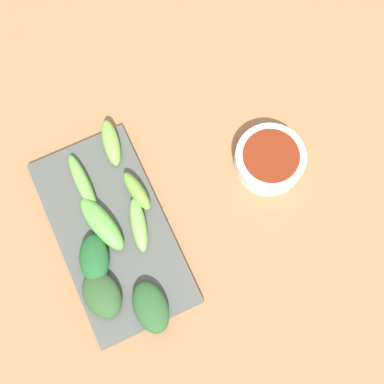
{
  "coord_description": "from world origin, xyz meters",
  "views": [
    {
      "loc": [
        0.08,
        0.15,
        0.77
      ],
      "look_at": [
        -0.01,
        -0.03,
        0.05
      ],
      "focal_mm": 48.0,
      "sensor_mm": 36.0,
      "label": 1
    }
  ],
  "objects": [
    {
      "name": "broccoli_stalk_7",
      "position": [
        0.13,
        -0.11,
        0.04
      ],
      "size": [
        0.02,
        0.1,
        0.02
      ],
      "primitive_type": "ellipsoid",
      "rotation": [
        0.0,
        0.0,
        0.02
      ],
      "color": "#6BB64C",
      "rests_on": "serving_plate"
    },
    {
      "name": "sauce_bowl",
      "position": [
        -0.14,
        -0.03,
        0.04
      ],
      "size": [
        0.11,
        0.11,
        0.04
      ],
      "color": "white",
      "rests_on": "tabletop"
    },
    {
      "name": "tabletop",
      "position": [
        0.0,
        0.0,
        0.01
      ],
      "size": [
        2.1,
        2.1,
        0.02
      ],
      "primitive_type": "cube",
      "color": "#946B47",
      "rests_on": "ground"
    },
    {
      "name": "serving_plate",
      "position": [
        0.12,
        -0.03,
        0.03
      ],
      "size": [
        0.16,
        0.3,
        0.01
      ],
      "primitive_type": "cube",
      "color": "#4A4F4D",
      "rests_on": "tabletop"
    },
    {
      "name": "broccoli_leafy_6",
      "position": [
        0.17,
        0.05,
        0.04
      ],
      "size": [
        0.06,
        0.08,
        0.03
      ],
      "primitive_type": "ellipsoid",
      "rotation": [
        0.0,
        0.0,
        0.12
      ],
      "color": "#2D512B",
      "rests_on": "serving_plate"
    },
    {
      "name": "broccoli_stalk_3",
      "position": [
        0.07,
        -0.15,
        0.05
      ],
      "size": [
        0.04,
        0.08,
        0.03
      ],
      "primitive_type": "ellipsoid",
      "rotation": [
        0.0,
        0.0,
        -0.17
      ],
      "color": "#77B84E",
      "rests_on": "serving_plate"
    },
    {
      "name": "broccoli_leafy_5",
      "position": [
        0.11,
        0.1,
        0.05
      ],
      "size": [
        0.05,
        0.08,
        0.03
      ],
      "primitive_type": "ellipsoid",
      "rotation": [
        0.0,
        0.0,
        -0.04
      ],
      "color": "#28562C",
      "rests_on": "serving_plate"
    },
    {
      "name": "broccoli_stalk_2",
      "position": [
        0.08,
        -0.02,
        0.04
      ],
      "size": [
        0.04,
        0.08,
        0.02
      ],
      "primitive_type": "ellipsoid",
      "rotation": [
        0.0,
        0.0,
        -0.23
      ],
      "color": "#76B859",
      "rests_on": "serving_plate"
    },
    {
      "name": "broccoli_leafy_0",
      "position": [
        0.16,
        0.0,
        0.05
      ],
      "size": [
        0.06,
        0.08,
        0.03
      ],
      "primitive_type": "ellipsoid",
      "rotation": [
        0.0,
        0.0,
        -0.3
      ],
      "color": "#20592C",
      "rests_on": "serving_plate"
    },
    {
      "name": "broccoli_stalk_4",
      "position": [
        0.13,
        -0.04,
        0.05
      ],
      "size": [
        0.05,
        0.1,
        0.03
      ],
      "primitive_type": "ellipsoid",
      "rotation": [
        0.0,
        0.0,
        0.25
      ],
      "color": "#5FB14B",
      "rests_on": "serving_plate"
    },
    {
      "name": "broccoli_stalk_1",
      "position": [
        0.06,
        -0.07,
        0.05
      ],
      "size": [
        0.03,
        0.07,
        0.03
      ],
      "primitive_type": "ellipsoid",
      "rotation": [
        0.0,
        0.0,
        0.16
      ],
      "color": "#6FB041",
      "rests_on": "serving_plate"
    }
  ]
}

